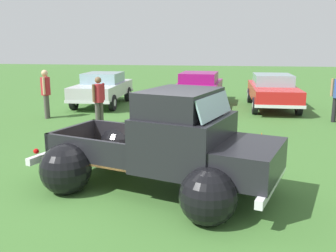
{
  "coord_description": "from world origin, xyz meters",
  "views": [
    {
      "loc": [
        1.31,
        -6.73,
        2.73
      ],
      "look_at": [
        0.0,
        1.86,
        0.8
      ],
      "focal_mm": 40.14,
      "sensor_mm": 36.0,
      "label": 1
    }
  ],
  "objects_px": {
    "spectator_0": "(99,98)",
    "lane_cone_0": "(261,145)",
    "vintage_pickup_truck": "(172,152)",
    "show_car_1": "(198,87)",
    "show_car_2": "(273,90)",
    "show_car_0": "(103,88)",
    "spectator_1": "(46,91)"
  },
  "relations": [
    {
      "from": "show_car_2",
      "to": "spectator_0",
      "type": "height_order",
      "value": "spectator_0"
    },
    {
      "from": "spectator_0",
      "to": "spectator_1",
      "type": "relative_size",
      "value": 0.92
    },
    {
      "from": "vintage_pickup_truck",
      "to": "show_car_2",
      "type": "height_order",
      "value": "vintage_pickup_truck"
    },
    {
      "from": "show_car_2",
      "to": "show_car_1",
      "type": "bearing_deg",
      "value": -99.51
    },
    {
      "from": "show_car_0",
      "to": "lane_cone_0",
      "type": "distance_m",
      "value": 9.52
    },
    {
      "from": "vintage_pickup_truck",
      "to": "show_car_1",
      "type": "height_order",
      "value": "vintage_pickup_truck"
    },
    {
      "from": "vintage_pickup_truck",
      "to": "spectator_0",
      "type": "bearing_deg",
      "value": 138.89
    },
    {
      "from": "show_car_0",
      "to": "spectator_1",
      "type": "xyz_separation_m",
      "value": [
        -1.08,
        -3.25,
        0.24
      ]
    },
    {
      "from": "show_car_0",
      "to": "spectator_0",
      "type": "relative_size",
      "value": 2.62
    },
    {
      "from": "vintage_pickup_truck",
      "to": "show_car_0",
      "type": "relative_size",
      "value": 1.16
    },
    {
      "from": "spectator_0",
      "to": "vintage_pickup_truck",
      "type": "bearing_deg",
      "value": 149.21
    },
    {
      "from": "show_car_2",
      "to": "lane_cone_0",
      "type": "distance_m",
      "value": 7.46
    },
    {
      "from": "spectator_1",
      "to": "show_car_2",
      "type": "bearing_deg",
      "value": -169.55
    },
    {
      "from": "show_car_2",
      "to": "lane_cone_0",
      "type": "height_order",
      "value": "show_car_2"
    },
    {
      "from": "show_car_2",
      "to": "spectator_1",
      "type": "relative_size",
      "value": 2.65
    },
    {
      "from": "spectator_1",
      "to": "vintage_pickup_truck",
      "type": "bearing_deg",
      "value": 119.61
    },
    {
      "from": "vintage_pickup_truck",
      "to": "show_car_0",
      "type": "bearing_deg",
      "value": 132.91
    },
    {
      "from": "show_car_2",
      "to": "spectator_0",
      "type": "distance_m",
      "value": 7.59
    },
    {
      "from": "show_car_1",
      "to": "spectator_0",
      "type": "relative_size",
      "value": 2.94
    },
    {
      "from": "show_car_1",
      "to": "spectator_0",
      "type": "height_order",
      "value": "spectator_0"
    },
    {
      "from": "show_car_2",
      "to": "spectator_1",
      "type": "height_order",
      "value": "spectator_1"
    },
    {
      "from": "spectator_1",
      "to": "lane_cone_0",
      "type": "bearing_deg",
      "value": 140.42
    },
    {
      "from": "spectator_0",
      "to": "lane_cone_0",
      "type": "relative_size",
      "value": 2.6
    },
    {
      "from": "vintage_pickup_truck",
      "to": "spectator_1",
      "type": "distance_m",
      "value": 8.36
    },
    {
      "from": "show_car_1",
      "to": "spectator_0",
      "type": "xyz_separation_m",
      "value": [
        -2.97,
        -4.96,
        0.15
      ]
    },
    {
      "from": "spectator_0",
      "to": "lane_cone_0",
      "type": "distance_m",
      "value": 5.87
    },
    {
      "from": "lane_cone_0",
      "to": "show_car_0",
      "type": "bearing_deg",
      "value": 131.64
    },
    {
      "from": "lane_cone_0",
      "to": "spectator_1",
      "type": "bearing_deg",
      "value": 152.44
    },
    {
      "from": "show_car_2",
      "to": "spectator_1",
      "type": "xyz_separation_m",
      "value": [
        -8.49,
        -3.51,
        0.24
      ]
    },
    {
      "from": "show_car_0",
      "to": "lane_cone_0",
      "type": "xyz_separation_m",
      "value": [
        6.32,
        -7.1,
        -0.47
      ]
    },
    {
      "from": "show_car_0",
      "to": "spectator_0",
      "type": "height_order",
      "value": "spectator_0"
    },
    {
      "from": "lane_cone_0",
      "to": "show_car_1",
      "type": "bearing_deg",
      "value": 104.87
    }
  ]
}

